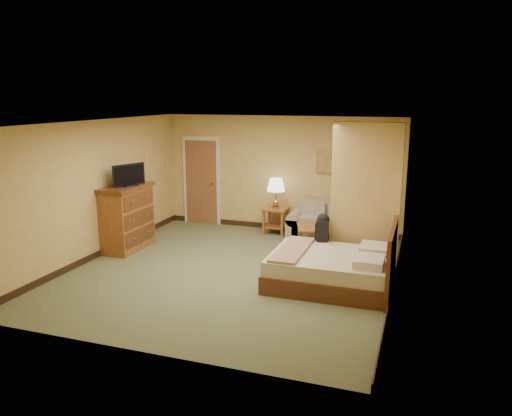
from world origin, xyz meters
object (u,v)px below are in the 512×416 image
at_px(bed, 334,269).
at_px(loveseat, 325,227).
at_px(coffee_table, 316,233).
at_px(dresser, 127,217).

bearing_deg(bed, loveseat, 104.04).
xyz_separation_m(loveseat, bed, (0.67, -2.67, 0.03)).
height_order(coffee_table, bed, bed).
distance_m(coffee_table, bed, 1.95).
relative_size(loveseat, coffee_table, 1.69).
bearing_deg(bed, coffee_table, 110.66).
bearing_deg(coffee_table, dresser, -162.01).
relative_size(loveseat, dresser, 1.22).
xyz_separation_m(loveseat, coffee_table, (-0.02, -0.85, 0.08)).
bearing_deg(dresser, coffee_table, 17.99).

